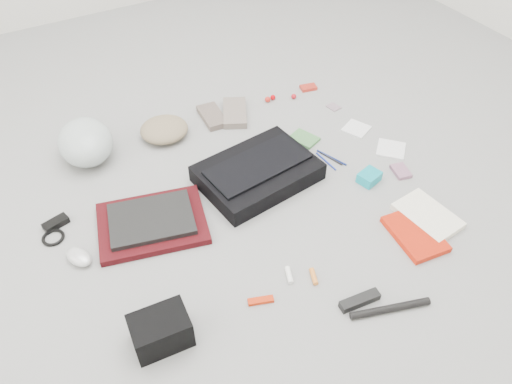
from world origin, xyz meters
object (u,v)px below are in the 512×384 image
book_red (415,234)px  laptop (151,219)px  accordion_wallet (369,177)px  messenger_bag (258,173)px  camera_bag (161,331)px  bike_helmet (85,142)px

book_red → laptop: bearing=154.1°
laptop → accordion_wallet: bearing=0.4°
messenger_bag → camera_bag: (-0.63, -0.50, 0.02)m
messenger_bag → book_red: 0.67m
messenger_bag → book_red: size_ratio=2.00×
laptop → book_red: size_ratio=1.34×
bike_helmet → camera_bag: 0.99m
book_red → accordion_wallet: (0.04, 0.33, 0.01)m
laptop → bike_helmet: bike_helmet is taller
book_red → accordion_wallet: 0.33m
accordion_wallet → camera_bag: bearing=179.1°
messenger_bag → accordion_wallet: bearing=-37.8°
book_red → accordion_wallet: bearing=89.3°
laptop → camera_bag: (-0.15, -0.47, 0.02)m
camera_bag → laptop: bearing=77.3°
messenger_bag → book_red: bearing=-64.6°
messenger_bag → accordion_wallet: size_ratio=5.28×
laptop → accordion_wallet: laptop is taller
camera_bag → book_red: 0.99m
laptop → camera_bag: bearing=-93.5°
messenger_bag → camera_bag: camera_bag is taller
camera_bag → accordion_wallet: size_ratio=2.01×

